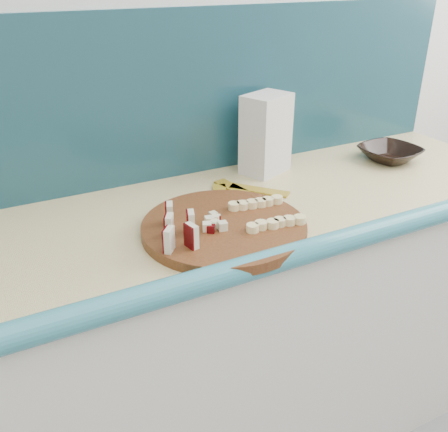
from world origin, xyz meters
TOP-DOWN VIEW (x-y plane):
  - kitchen_counter at (0.10, 1.50)m, footprint 2.20×0.63m
  - backsplash at (0.10, 1.79)m, footprint 2.20×0.02m
  - cutting_board at (0.13, 1.37)m, footprint 0.46×0.46m
  - apple_wedges at (-0.01, 1.36)m, footprint 0.10×0.16m
  - apple_chunks at (0.10, 1.38)m, footprint 0.06×0.07m
  - banana_slices at (0.24, 1.36)m, footprint 0.17×0.17m
  - brown_bowl at (0.87, 1.57)m, footprint 0.22×0.22m
  - flour_bag at (0.43, 1.68)m, footprint 0.18×0.15m
  - banana_peel at (0.27, 1.57)m, footprint 0.25×0.21m

SIDE VIEW (x-z plane):
  - kitchen_counter at x=0.10m, z-range 0.00..0.91m
  - banana_peel at x=0.27m, z-range 0.91..0.92m
  - cutting_board at x=0.13m, z-range 0.91..0.94m
  - brown_bowl at x=0.87m, z-range 0.91..0.96m
  - banana_slices at x=0.24m, z-range 0.94..0.95m
  - apple_chunks at x=0.10m, z-range 0.94..0.96m
  - apple_wedges at x=-0.01m, z-range 0.94..0.99m
  - flour_bag at x=0.43m, z-range 0.91..1.16m
  - backsplash at x=0.10m, z-range 0.91..1.41m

